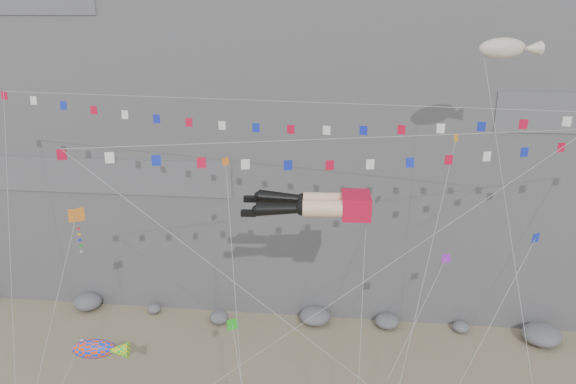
{
  "coord_description": "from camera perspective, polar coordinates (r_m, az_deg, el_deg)",
  "views": [
    {
      "loc": [
        2.45,
        -24.53,
        25.25
      ],
      "look_at": [
        -1.37,
        9.0,
        14.17
      ],
      "focal_mm": 35.0,
      "sensor_mm": 36.0,
      "label": 1
    }
  ],
  "objects": [
    {
      "name": "cliff",
      "position": [
        56.59,
        4.22,
        17.87
      ],
      "size": [
        80.0,
        28.0,
        50.0
      ],
      "primitive_type": "cube",
      "color": "slate",
      "rests_on": "ground"
    },
    {
      "name": "talus_boulders",
      "position": [
        48.36,
        2.75,
        -12.5
      ],
      "size": [
        60.0,
        3.0,
        1.2
      ],
      "primitive_type": null,
      "color": "slate",
      "rests_on": "ground"
    },
    {
      "name": "legs_kite",
      "position": [
        33.15,
        3.3,
        -1.28
      ],
      "size": [
        7.67,
        16.54,
        20.84
      ],
      "rotation": [
        0.0,
        0.0,
        0.06
      ],
      "color": "red",
      "rests_on": "ground"
    },
    {
      "name": "flag_banner_upper",
      "position": [
        33.9,
        -1.56,
        9.19
      ],
      "size": [
        36.83,
        14.44,
        26.23
      ],
      "color": "red",
      "rests_on": "ground"
    },
    {
      "name": "flag_banner_lower",
      "position": [
        30.42,
        10.52,
        5.5
      ],
      "size": [
        32.26,
        12.01,
        22.25
      ],
      "color": "red",
      "rests_on": "ground"
    },
    {
      "name": "harlequin_kite",
      "position": [
        32.68,
        -20.72,
        -2.34
      ],
      "size": [
        3.55,
        7.16,
        15.96
      ],
      "color": "red",
      "rests_on": "ground"
    },
    {
      "name": "fish_windsock",
      "position": [
        33.14,
        -19.13,
        -14.84
      ],
      "size": [
        5.78,
        5.15,
        9.61
      ],
      "color": "#EF400C",
      "rests_on": "ground"
    },
    {
      "name": "blimp_windsock",
      "position": [
        35.88,
        20.97,
        13.39
      ],
      "size": [
        4.57,
        12.93,
        25.84
      ],
      "color": "beige",
      "rests_on": "ground"
    },
    {
      "name": "small_kite_a",
      "position": [
        32.61,
        -6.29,
        1.98
      ],
      "size": [
        4.3,
        13.48,
        21.43
      ],
      "color": "orange",
      "rests_on": "ground"
    },
    {
      "name": "small_kite_b",
      "position": [
        33.88,
        15.58,
        -6.9
      ],
      "size": [
        8.11,
        11.32,
        17.29
      ],
      "color": "purple",
      "rests_on": "ground"
    },
    {
      "name": "small_kite_c",
      "position": [
        29.96,
        -5.65,
        -13.5
      ],
      "size": [
        3.57,
        6.9,
        11.82
      ],
      "color": "#1AA819",
      "rests_on": "ground"
    },
    {
      "name": "small_kite_d",
      "position": [
        32.76,
        16.46,
        4.08
      ],
      "size": [
        5.64,
        13.36,
        22.84
      ],
      "color": "gold",
      "rests_on": "ground"
    },
    {
      "name": "small_kite_e",
      "position": [
        32.87,
        23.64,
        -4.77
      ],
      "size": [
        9.6,
        10.27,
        18.79
      ],
      "color": "#1526B8",
      "rests_on": "ground"
    }
  ]
}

